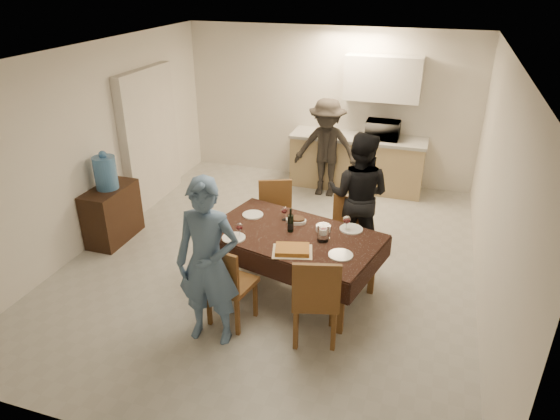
{
  "coord_description": "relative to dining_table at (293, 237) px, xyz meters",
  "views": [
    {
      "loc": [
        1.79,
        -5.3,
        3.45
      ],
      "look_at": [
        0.19,
        -0.3,
        0.88
      ],
      "focal_mm": 32.0,
      "sensor_mm": 36.0,
      "label": 1
    }
  ],
  "objects": [
    {
      "name": "floor",
      "position": [
        -0.43,
        0.57,
        -0.71
      ],
      "size": [
        5.0,
        6.0,
        0.02
      ],
      "primitive_type": "cube",
      "color": "#AAABA6",
      "rests_on": "ground"
    },
    {
      "name": "ceiling",
      "position": [
        -0.43,
        0.57,
        1.89
      ],
      "size": [
        5.0,
        6.0,
        0.02
      ],
      "primitive_type": "cube",
      "color": "white",
      "rests_on": "wall_back"
    },
    {
      "name": "wall_back",
      "position": [
        -0.43,
        3.57,
        0.59
      ],
      "size": [
        5.0,
        0.02,
        2.6
      ],
      "primitive_type": "cube",
      "color": "silver",
      "rests_on": "floor"
    },
    {
      "name": "wall_front",
      "position": [
        -0.43,
        -2.43,
        0.59
      ],
      "size": [
        5.0,
        0.02,
        2.6
      ],
      "primitive_type": "cube",
      "color": "silver",
      "rests_on": "floor"
    },
    {
      "name": "wall_left",
      "position": [
        -2.93,
        0.57,
        0.59
      ],
      "size": [
        0.02,
        6.0,
        2.6
      ],
      "primitive_type": "cube",
      "color": "silver",
      "rests_on": "floor"
    },
    {
      "name": "wall_right",
      "position": [
        2.07,
        0.57,
        0.59
      ],
      "size": [
        0.02,
        6.0,
        2.6
      ],
      "primitive_type": "cube",
      "color": "silver",
      "rests_on": "floor"
    },
    {
      "name": "stub_partition",
      "position": [
        -2.85,
        1.77,
        0.34
      ],
      "size": [
        0.15,
        1.4,
        2.1
      ],
      "primitive_type": "cube",
      "color": "beige",
      "rests_on": "floor"
    },
    {
      "name": "kitchen_base_cabinet",
      "position": [
        0.17,
        3.25,
        -0.28
      ],
      "size": [
        2.2,
        0.6,
        0.86
      ],
      "primitive_type": "cube",
      "color": "tan",
      "rests_on": "floor"
    },
    {
      "name": "kitchen_worktop",
      "position": [
        0.17,
        3.25,
        0.18
      ],
      "size": [
        2.24,
        0.64,
        0.05
      ],
      "primitive_type": "cube",
      "color": "#A0A09B",
      "rests_on": "kitchen_base_cabinet"
    },
    {
      "name": "upper_cabinet",
      "position": [
        0.47,
        3.39,
        1.14
      ],
      "size": [
        1.2,
        0.34,
        0.7
      ],
      "primitive_type": "cube",
      "color": "silver",
      "rests_on": "wall_back"
    },
    {
      "name": "dining_table",
      "position": [
        0.0,
        0.0,
        0.0
      ],
      "size": [
        2.11,
        1.54,
        0.74
      ],
      "rotation": [
        0.0,
        0.0,
        -0.25
      ],
      "color": "black",
      "rests_on": "floor"
    },
    {
      "name": "chair_near_left",
      "position": [
        -0.45,
        -0.84,
        -0.12
      ],
      "size": [
        0.51,
        0.52,
        0.52
      ],
      "rotation": [
        0.0,
        0.0,
        -0.19
      ],
      "color": "brown",
      "rests_on": "floor"
    },
    {
      "name": "chair_near_right",
      "position": [
        0.45,
        -0.85,
        -0.09
      ],
      "size": [
        0.56,
        0.56,
        0.54
      ],
      "rotation": [
        0.0,
        0.0,
        0.26
      ],
      "color": "brown",
      "rests_on": "floor"
    },
    {
      "name": "chair_far_left",
      "position": [
        -0.45,
        0.66,
        -0.12
      ],
      "size": [
        0.57,
        0.58,
        0.52
      ],
      "rotation": [
        0.0,
        0.0,
        3.52
      ],
      "color": "brown",
      "rests_on": "floor"
    },
    {
      "name": "chair_far_right",
      "position": [
        0.45,
        0.67,
        -0.18
      ],
      "size": [
        0.4,
        0.4,
        0.47
      ],
      "rotation": [
        0.0,
        0.0,
        3.11
      ],
      "color": "brown",
      "rests_on": "floor"
    },
    {
      "name": "console",
      "position": [
        -2.71,
        0.41,
        -0.32
      ],
      "size": [
        0.42,
        0.83,
        0.77
      ],
      "primitive_type": "cube",
      "color": "black",
      "rests_on": "floor"
    },
    {
      "name": "water_jug",
      "position": [
        -2.71,
        0.41,
        0.28
      ],
      "size": [
        0.3,
        0.3,
        0.44
      ],
      "primitive_type": "cylinder",
      "color": "#4B87CB",
      "rests_on": "console"
    },
    {
      "name": "wine_bottle",
      "position": [
        -0.05,
        0.05,
        0.18
      ],
      "size": [
        0.07,
        0.07,
        0.28
      ],
      "primitive_type": null,
      "color": "black",
      "rests_on": "dining_table"
    },
    {
      "name": "water_pitcher",
      "position": [
        0.35,
        -0.05,
        0.13
      ],
      "size": [
        0.13,
        0.13,
        0.2
      ],
      "primitive_type": "cylinder",
      "color": "white",
      "rests_on": "dining_table"
    },
    {
      "name": "savoury_tart",
      "position": [
        0.1,
        -0.38,
        0.06
      ],
      "size": [
        0.48,
        0.41,
        0.05
      ],
      "primitive_type": "cube",
      "rotation": [
        0.0,
        0.0,
        0.26
      ],
      "color": "#A97531",
      "rests_on": "dining_table"
    },
    {
      "name": "salad_bowl",
      "position": [
        0.3,
        0.18,
        0.07
      ],
      "size": [
        0.17,
        0.17,
        0.07
      ],
      "primitive_type": "cylinder",
      "color": "white",
      "rests_on": "dining_table"
    },
    {
      "name": "mushroom_dish",
      "position": [
        -0.05,
        0.28,
        0.05
      ],
      "size": [
        0.22,
        0.22,
        0.04
      ],
      "primitive_type": "cylinder",
      "color": "white",
      "rests_on": "dining_table"
    },
    {
      "name": "wine_glass_a",
      "position": [
        -0.55,
        -0.25,
        0.12
      ],
      "size": [
        0.08,
        0.08,
        0.18
      ],
      "primitive_type": null,
      "color": "white",
      "rests_on": "dining_table"
    },
    {
      "name": "wine_glass_b",
      "position": [
        0.55,
        0.25,
        0.13
      ],
      "size": [
        0.09,
        0.09,
        0.19
      ],
      "primitive_type": null,
      "color": "white",
      "rests_on": "dining_table"
    },
    {
      "name": "wine_glass_c",
      "position": [
        -0.2,
        0.3,
        0.12
      ],
      "size": [
        0.08,
        0.08,
        0.17
      ],
      "primitive_type": null,
      "color": "white",
      "rests_on": "dining_table"
    },
    {
      "name": "plate_near_left",
      "position": [
        -0.6,
        -0.3,
        0.04
      ],
      "size": [
        0.26,
        0.26,
        0.02
      ],
      "primitive_type": "cylinder",
      "color": "white",
      "rests_on": "dining_table"
    },
    {
      "name": "plate_near_right",
      "position": [
        0.6,
        -0.3,
        0.04
      ],
      "size": [
        0.26,
        0.26,
        0.01
      ],
      "primitive_type": "cylinder",
      "color": "white",
      "rests_on": "dining_table"
    },
    {
      "name": "plate_far_left",
      "position": [
        -0.6,
        0.3,
        0.04
      ],
      "size": [
        0.25,
        0.25,
        0.01
      ],
      "primitive_type": "cylinder",
      "color": "white",
      "rests_on": "dining_table"
    },
    {
      "name": "plate_far_right",
      "position": [
        0.6,
        0.3,
        0.04
      ],
      "size": [
        0.27,
        0.27,
        0.02
      ],
      "primitive_type": "cylinder",
      "color": "white",
      "rests_on": "dining_table"
    },
    {
      "name": "microwave",
      "position": [
        0.55,
        3.25,
        0.35
      ],
      "size": [
        0.54,
        0.36,
        0.3
      ],
      "primitive_type": "imported",
      "rotation": [
        0.0,
        0.0,
        3.14
      ],
      "color": "silver",
      "rests_on": "kitchen_worktop"
    },
    {
      "name": "person_near",
      "position": [
        -0.55,
        -1.05,
        0.17
      ],
      "size": [
        0.67,
        0.47,
        1.75
      ],
      "primitive_type": "imported",
      "rotation": [
        0.0,
        0.0,
        0.09
      ],
      "color": "#506E97",
      "rests_on": "floor"
    },
    {
      "name": "person_far",
      "position": [
        0.55,
        1.05,
        0.13
      ],
      "size": [
        0.87,
        0.71,
        1.67
      ],
      "primitive_type": "imported",
      "rotation": [
        0.0,
        0.0,
        3.05
      ],
      "color": "black",
      "rests_on": "floor"
    },
    {
      "name": "person_kitchen",
      "position": [
        -0.27,
        2.8,
        0.1
      ],
      "size": [
        1.04,
        0.6,
        1.61
      ],
      "primitive_type": "imported",
      "color": "black",
      "rests_on": "floor"
    }
  ]
}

